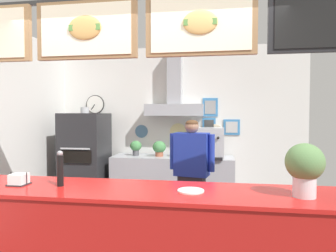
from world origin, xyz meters
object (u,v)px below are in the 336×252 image
object	(u,v)px
pepper_grinder	(60,169)
potted_oregano	(178,149)
shop_worker	(192,177)
potted_basil	(136,147)
espresso_machine	(209,143)
basil_vase	(305,167)
potted_thyme	(159,148)
pizza_oven	(85,161)
napkin_holder	(19,180)
condiment_plate	(191,191)

from	to	relation	value
pepper_grinder	potted_oregano	bearing A→B (deg)	75.99
potted_oregano	pepper_grinder	xyz separation A→B (m)	(-0.67, -2.67, 0.12)
shop_worker	potted_basil	xyz separation A→B (m)	(-1.06, 1.25, 0.23)
espresso_machine	potted_basil	distance (m)	1.25
potted_oregano	basil_vase	size ratio (longest dim) A/B	0.57
potted_thyme	basil_vase	xyz separation A→B (m)	(1.57, -2.66, 0.18)
pizza_oven	potted_oregano	world-z (taller)	pizza_oven
pizza_oven	potted_thyme	bearing A→B (deg)	8.48
pizza_oven	napkin_holder	size ratio (longest dim) A/B	11.12
pepper_grinder	potted_thyme	bearing A→B (deg)	82.47
potted_thyme	napkin_holder	bearing A→B (deg)	-105.18
potted_thyme	condiment_plate	world-z (taller)	potted_thyme
potted_basil	pepper_grinder	bearing A→B (deg)	-88.57
potted_oregano	napkin_holder	world-z (taller)	potted_oregano
potted_basil	potted_oregano	xyz separation A→B (m)	(0.73, 0.01, -0.02)
espresso_machine	basil_vase	size ratio (longest dim) A/B	1.38
espresso_machine	potted_oregano	world-z (taller)	espresso_machine
napkin_holder	pepper_grinder	xyz separation A→B (m)	(0.37, 0.02, 0.10)
pizza_oven	potted_basil	xyz separation A→B (m)	(0.82, 0.22, 0.24)
potted_thyme	pepper_grinder	bearing A→B (deg)	-97.53
potted_thyme	napkin_holder	world-z (taller)	potted_thyme
shop_worker	espresso_machine	xyz separation A→B (m)	(0.19, 1.21, 0.32)
shop_worker	napkin_holder	size ratio (longest dim) A/B	9.94
potted_oregano	basil_vase	world-z (taller)	basil_vase
napkin_holder	basil_vase	world-z (taller)	basil_vase
potted_thyme	basil_vase	size ratio (longest dim) A/B	0.65
potted_basil	potted_oregano	size ratio (longest dim) A/B	1.13
espresso_machine	napkin_holder	size ratio (longest dim) A/B	3.48
shop_worker	potted_oregano	distance (m)	1.32
shop_worker	pepper_grinder	world-z (taller)	shop_worker
basil_vase	espresso_machine	bearing A→B (deg)	105.57
napkin_holder	pizza_oven	bearing A→B (deg)	101.84
potted_thyme	shop_worker	bearing A→B (deg)	-62.18
shop_worker	espresso_machine	distance (m)	1.26
shop_worker	condiment_plate	size ratio (longest dim) A/B	7.40
espresso_machine	pepper_grinder	xyz separation A→B (m)	(-1.18, -2.62, 0.01)
shop_worker	pepper_grinder	xyz separation A→B (m)	(-0.99, -1.41, 0.34)
shop_worker	espresso_machine	world-z (taller)	shop_worker
potted_basil	basil_vase	xyz separation A→B (m)	(1.99, -2.70, 0.18)
potted_oregano	pepper_grinder	size ratio (longest dim) A/B	0.75
basil_vase	potted_basil	bearing A→B (deg)	126.41
pepper_grinder	shop_worker	bearing A→B (deg)	54.98
shop_worker	potted_basil	size ratio (longest dim) A/B	6.09
napkin_holder	condiment_plate	world-z (taller)	napkin_holder
condiment_plate	pepper_grinder	size ratio (longest dim) A/B	0.70
potted_thyme	pizza_oven	bearing A→B (deg)	-171.52
basil_vase	condiment_plate	distance (m)	0.85
pizza_oven	shop_worker	bearing A→B (deg)	-28.84
espresso_machine	basil_vase	world-z (taller)	basil_vase
napkin_holder	shop_worker	bearing A→B (deg)	46.41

